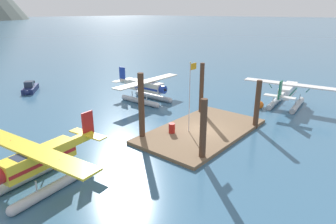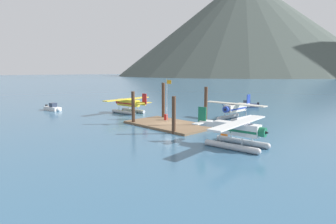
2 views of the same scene
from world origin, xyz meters
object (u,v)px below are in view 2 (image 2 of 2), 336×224
at_px(seaplane_cream_bow_right, 235,110).
at_px(boat_navy_open_north, 247,105).
at_px(seaplane_white_stbd_aft, 237,132).
at_px(flagpole, 167,95).
at_px(fuel_drum, 166,117).
at_px(boat_white_open_sw, 53,108).
at_px(mooring_buoy, 224,135).
at_px(seaplane_yellow_port_fwd, 128,105).

relative_size(seaplane_cream_bow_right, boat_navy_open_north, 2.47).
height_order(seaplane_white_stbd_aft, boat_navy_open_north, seaplane_white_stbd_aft).
height_order(flagpole, fuel_drum, flagpole).
xyz_separation_m(fuel_drum, boat_white_open_sw, (-25.05, -7.31, -0.25)).
xyz_separation_m(seaplane_white_stbd_aft, boat_navy_open_north, (-16.24, 30.01, -1.09)).
distance_m(seaplane_cream_bow_right, seaplane_white_stbd_aft, 16.88).
relative_size(mooring_buoy, seaplane_white_stbd_aft, 0.08).
relative_size(fuel_drum, seaplane_white_stbd_aft, 0.08).
xyz_separation_m(mooring_buoy, seaplane_yellow_port_fwd, (-24.33, 4.24, 1.15)).
bearing_deg(flagpole, mooring_buoy, -9.38).
bearing_deg(mooring_buoy, flagpole, 170.62).
relative_size(flagpole, fuel_drum, 7.22).
xyz_separation_m(flagpole, seaplane_white_stbd_aft, (14.26, -3.88, -2.66)).
relative_size(seaplane_yellow_port_fwd, seaplane_white_stbd_aft, 1.00).
height_order(fuel_drum, seaplane_yellow_port_fwd, seaplane_yellow_port_fwd).
bearing_deg(flagpole, fuel_drum, 144.11).
relative_size(mooring_buoy, boat_white_open_sw, 0.18).
height_order(mooring_buoy, seaplane_white_stbd_aft, seaplane_white_stbd_aft).
xyz_separation_m(fuel_drum, seaplane_yellow_port_fwd, (-11.62, 1.38, 0.84)).
height_order(mooring_buoy, boat_navy_open_north, boat_navy_open_north).
bearing_deg(flagpole, seaplane_cream_bow_right, 63.84).
height_order(seaplane_cream_bow_right, boat_white_open_sw, seaplane_cream_bow_right).
bearing_deg(flagpole, boat_white_open_sw, -166.53).
distance_m(mooring_buoy, boat_white_open_sw, 38.02).
distance_m(mooring_buoy, boat_navy_open_north, 31.01).
distance_m(flagpole, fuel_drum, 3.88).
relative_size(seaplane_cream_bow_right, boat_white_open_sw, 2.14).
distance_m(seaplane_yellow_port_fwd, seaplane_white_stbd_aft, 27.95).
bearing_deg(boat_white_open_sw, flagpole, 13.47).
distance_m(mooring_buoy, seaplane_white_stbd_aft, 3.72).
height_order(mooring_buoy, seaplane_cream_bow_right, seaplane_cream_bow_right).
distance_m(seaplane_white_stbd_aft, boat_navy_open_north, 34.14).
xyz_separation_m(seaplane_white_stbd_aft, boat_white_open_sw, (-40.67, -2.44, -1.09)).
xyz_separation_m(seaplane_yellow_port_fwd, boat_navy_open_north, (11.00, 23.75, -1.09)).
height_order(flagpole, seaplane_white_stbd_aft, flagpole).
height_order(fuel_drum, boat_white_open_sw, boat_white_open_sw).
relative_size(seaplane_white_stbd_aft, boat_white_open_sw, 2.15).
bearing_deg(mooring_buoy, boat_white_open_sw, -173.28).
height_order(fuel_drum, seaplane_cream_bow_right, seaplane_cream_bow_right).
xyz_separation_m(fuel_drum, mooring_buoy, (12.71, -2.86, -0.31)).
bearing_deg(boat_white_open_sw, fuel_drum, 16.27).
bearing_deg(seaplane_yellow_port_fwd, seaplane_white_stbd_aft, -12.93).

